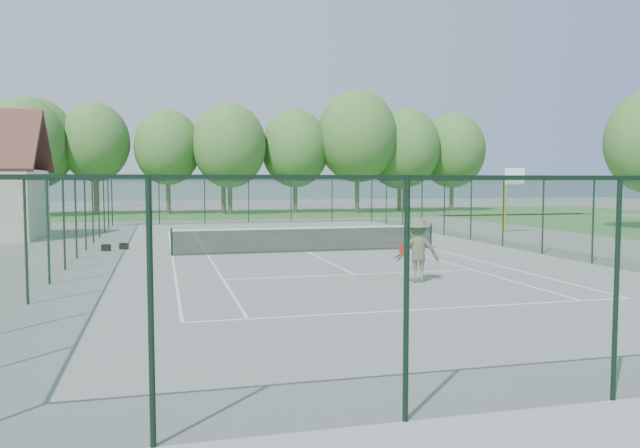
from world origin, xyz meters
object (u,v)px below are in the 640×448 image
(tennis_net, at_px, (308,238))
(basketball_goal, at_px, (510,187))
(sports_bag_a, at_px, (106,248))
(tennis_player, at_px, (418,250))

(tennis_net, xyz_separation_m, basketball_goal, (13.19, 6.35, 1.99))
(tennis_net, bearing_deg, basketball_goal, 25.68)
(sports_bag_a, distance_m, tennis_player, 14.32)
(basketball_goal, xyz_separation_m, sports_bag_a, (-21.34, -3.89, -2.43))
(basketball_goal, distance_m, tennis_player, 18.84)
(tennis_net, height_order, basketball_goal, basketball_goal)
(tennis_net, relative_size, sports_bag_a, 31.51)
(basketball_goal, xyz_separation_m, tennis_player, (-11.83, -14.57, -1.63))
(sports_bag_a, height_order, tennis_player, tennis_player)
(sports_bag_a, bearing_deg, tennis_net, 1.96)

